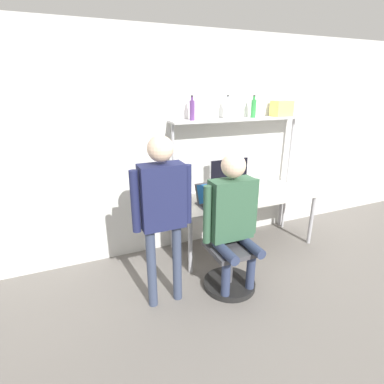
{
  "coord_description": "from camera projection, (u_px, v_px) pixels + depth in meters",
  "views": [
    {
      "loc": [
        -2.05,
        -2.69,
        2.07
      ],
      "look_at": [
        -0.96,
        -0.13,
        1.08
      ],
      "focal_mm": 28.0,
      "sensor_mm": 36.0,
      "label": 1
    }
  ],
  "objects": [
    {
      "name": "ground_plane",
      "position": [
        258.0,
        259.0,
        3.78
      ],
      "size": [
        12.0,
        12.0,
        0.0
      ],
      "primitive_type": "plane",
      "color": "slate"
    },
    {
      "name": "storage_box",
      "position": [
        282.0,
        109.0,
        3.97
      ],
      "size": [
        0.25,
        0.19,
        0.2
      ],
      "color": "#DBCC66",
      "rests_on": "shelf_unit"
    },
    {
      "name": "monitor",
      "position": [
        229.0,
        173.0,
        3.94
      ],
      "size": [
        0.56,
        0.18,
        0.45
      ],
      "color": "#B7B7BC",
      "rests_on": "desk"
    },
    {
      "name": "cell_phone",
      "position": [
        229.0,
        200.0,
        3.69
      ],
      "size": [
        0.07,
        0.15,
        0.01
      ],
      "color": "silver",
      "rests_on": "desk"
    },
    {
      "name": "person_standing",
      "position": [
        162.0,
        203.0,
        2.69
      ],
      "size": [
        0.57,
        0.23,
        1.68
      ],
      "color": "#38425B",
      "rests_on": "ground_plane"
    },
    {
      "name": "bottle_green",
      "position": [
        254.0,
        108.0,
        3.8
      ],
      "size": [
        0.06,
        0.06,
        0.28
      ],
      "color": "#2D8C3F",
      "rests_on": "shelf_unit"
    },
    {
      "name": "bottle_clear",
      "position": [
        228.0,
        109.0,
        3.66
      ],
      "size": [
        0.07,
        0.07,
        0.28
      ],
      "color": "silver",
      "rests_on": "shelf_unit"
    },
    {
      "name": "bottle_purple",
      "position": [
        192.0,
        110.0,
        3.49
      ],
      "size": [
        0.06,
        0.06,
        0.28
      ],
      "color": "#593372",
      "rests_on": "shelf_unit"
    },
    {
      "name": "person_seated",
      "position": [
        233.0,
        212.0,
        2.98
      ],
      "size": [
        0.62,
        0.48,
        1.47
      ],
      "color": "#2D3856",
      "rests_on": "ground_plane"
    },
    {
      "name": "laptop",
      "position": [
        211.0,
        198.0,
        3.58
      ],
      "size": [
        0.34,
        0.26,
        0.25
      ],
      "color": "#333338",
      "rests_on": "desk"
    },
    {
      "name": "wall_back",
      "position": [
        231.0,
        142.0,
        4.02
      ],
      "size": [
        8.0,
        0.06,
        2.7
      ],
      "color": "silver",
      "rests_on": "ground_plane"
    },
    {
      "name": "shelf_unit",
      "position": [
        238.0,
        137.0,
        3.84
      ],
      "size": [
        1.81,
        0.26,
        1.68
      ],
      "color": "silver",
      "rests_on": "ground_plane"
    },
    {
      "name": "office_chair",
      "position": [
        228.0,
        261.0,
        3.21
      ],
      "size": [
        0.56,
        0.56,
        0.94
      ],
      "color": "black",
      "rests_on": "ground_plane"
    },
    {
      "name": "desk",
      "position": [
        244.0,
        200.0,
        3.9
      ],
      "size": [
        1.9,
        0.75,
        0.73
      ],
      "color": "beige",
      "rests_on": "ground_plane"
    }
  ]
}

